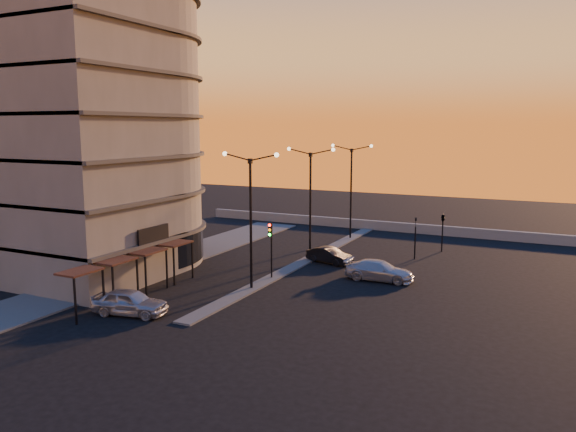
# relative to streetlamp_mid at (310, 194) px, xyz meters

# --- Properties ---
(ground) EXTENTS (120.00, 120.00, 0.00)m
(ground) POSITION_rel_streetlamp_mid_xyz_m (0.00, -10.00, -5.59)
(ground) COLOR black
(ground) RESTS_ON ground
(sidewalk_west) EXTENTS (5.00, 40.00, 0.12)m
(sidewalk_west) POSITION_rel_streetlamp_mid_xyz_m (-10.50, -6.00, -5.53)
(sidewalk_west) COLOR #52524F
(sidewalk_west) RESTS_ON ground
(median) EXTENTS (1.20, 36.00, 0.12)m
(median) POSITION_rel_streetlamp_mid_xyz_m (0.00, 0.00, -5.53)
(median) COLOR #52524F
(median) RESTS_ON ground
(parapet) EXTENTS (44.00, 0.50, 1.00)m
(parapet) POSITION_rel_streetlamp_mid_xyz_m (2.00, 16.00, -5.09)
(parapet) COLOR gray
(parapet) RESTS_ON ground
(building) EXTENTS (14.35, 17.08, 25.00)m
(building) POSITION_rel_streetlamp_mid_xyz_m (-14.00, -9.97, 6.32)
(building) COLOR #636057
(building) RESTS_ON ground
(streetlamp_near) EXTENTS (4.32, 0.32, 9.51)m
(streetlamp_near) POSITION_rel_streetlamp_mid_xyz_m (0.00, -10.00, 0.00)
(streetlamp_near) COLOR black
(streetlamp_near) RESTS_ON ground
(streetlamp_mid) EXTENTS (4.32, 0.32, 9.51)m
(streetlamp_mid) POSITION_rel_streetlamp_mid_xyz_m (0.00, 0.00, 0.00)
(streetlamp_mid) COLOR black
(streetlamp_mid) RESTS_ON ground
(streetlamp_far) EXTENTS (4.32, 0.32, 9.51)m
(streetlamp_far) POSITION_rel_streetlamp_mid_xyz_m (0.00, 10.00, 0.00)
(streetlamp_far) COLOR black
(streetlamp_far) RESTS_ON ground
(traffic_light_main) EXTENTS (0.28, 0.44, 4.25)m
(traffic_light_main) POSITION_rel_streetlamp_mid_xyz_m (0.00, -7.13, -2.70)
(traffic_light_main) COLOR black
(traffic_light_main) RESTS_ON ground
(signal_east_a) EXTENTS (0.13, 0.16, 3.60)m
(signal_east_a) POSITION_rel_streetlamp_mid_xyz_m (8.00, 4.00, -3.66)
(signal_east_a) COLOR black
(signal_east_a) RESTS_ON ground
(signal_east_b) EXTENTS (0.42, 1.99, 3.60)m
(signal_east_b) POSITION_rel_streetlamp_mid_xyz_m (9.50, 8.00, -2.49)
(signal_east_b) COLOR black
(signal_east_b) RESTS_ON ground
(car_hatchback) EXTENTS (4.87, 2.75, 1.56)m
(car_hatchback) POSITION_rel_streetlamp_mid_xyz_m (-3.87, -17.89, -4.81)
(car_hatchback) COLOR #AEAFB6
(car_hatchback) RESTS_ON ground
(car_sedan) EXTENTS (4.17, 2.29, 1.30)m
(car_sedan) POSITION_rel_streetlamp_mid_xyz_m (1.98, -0.50, -4.94)
(car_sedan) COLOR black
(car_sedan) RESTS_ON ground
(car_wagon) EXTENTS (5.13, 2.30, 1.46)m
(car_wagon) POSITION_rel_streetlamp_mid_xyz_m (7.27, -3.80, -4.86)
(car_wagon) COLOR #B7B9BF
(car_wagon) RESTS_ON ground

